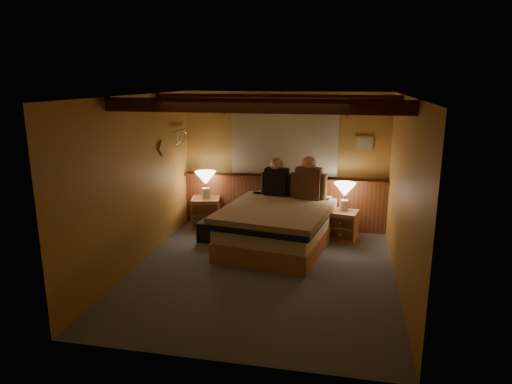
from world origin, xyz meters
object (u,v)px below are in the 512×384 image
(lamp_right, at_px, (345,191))
(duffel_bag, at_px, (215,231))
(lamp_left, at_px, (206,180))
(person_left, at_px, (277,180))
(nightstand_left, at_px, (206,213))
(nightstand_right, at_px, (343,225))
(bed, at_px, (277,226))
(person_right, at_px, (309,181))

(lamp_right, height_order, duffel_bag, lamp_right)
(lamp_left, distance_m, person_left, 1.28)
(nightstand_left, relative_size, lamp_left, 1.18)
(lamp_left, xyz_separation_m, lamp_right, (2.42, -0.12, -0.06))
(nightstand_left, height_order, nightstand_right, nightstand_left)
(lamp_left, bearing_deg, nightstand_left, 144.35)
(nightstand_left, relative_size, duffel_bag, 1.03)
(nightstand_right, bearing_deg, lamp_right, 99.92)
(lamp_left, xyz_separation_m, person_left, (1.28, -0.06, 0.06))
(bed, distance_m, lamp_right, 1.28)
(person_left, xyz_separation_m, duffel_bag, (-0.92, -0.60, -0.77))
(person_right, bearing_deg, lamp_left, -178.24)
(lamp_left, distance_m, duffel_bag, 1.03)
(bed, distance_m, lamp_left, 1.68)
(nightstand_left, bearing_deg, bed, -40.28)
(nightstand_right, distance_m, lamp_right, 0.57)
(nightstand_right, xyz_separation_m, person_right, (-0.59, -0.00, 0.73))
(nightstand_right, height_order, person_left, person_left)
(bed, relative_size, person_left, 3.29)
(bed, bearing_deg, person_left, 110.06)
(nightstand_right, relative_size, person_left, 0.77)
(person_left, bearing_deg, person_right, -2.64)
(lamp_right, xyz_separation_m, duffel_bag, (-2.06, -0.55, -0.65))
(nightstand_left, height_order, person_right, person_right)
(nightstand_right, bearing_deg, nightstand_left, -172.07)
(nightstand_right, xyz_separation_m, lamp_left, (-2.42, 0.16, 0.64))
(nightstand_left, height_order, person_left, person_left)
(lamp_right, distance_m, duffel_bag, 2.23)
(person_right, xyz_separation_m, duffel_bag, (-1.47, -0.49, -0.80))
(bed, height_order, person_right, person_right)
(nightstand_right, relative_size, lamp_left, 1.07)
(lamp_left, relative_size, person_left, 0.72)
(person_left, height_order, person_right, person_right)
(nightstand_right, xyz_separation_m, lamp_right, (0.00, 0.05, 0.57))
(lamp_left, height_order, duffel_bag, lamp_left)
(lamp_right, bearing_deg, person_left, 177.19)
(nightstand_right, bearing_deg, lamp_left, -171.89)
(lamp_right, relative_size, person_right, 0.63)
(nightstand_right, distance_m, lamp_left, 2.51)
(bed, height_order, lamp_right, lamp_right)
(person_left, bearing_deg, nightstand_right, 3.28)
(bed, relative_size, person_right, 2.99)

